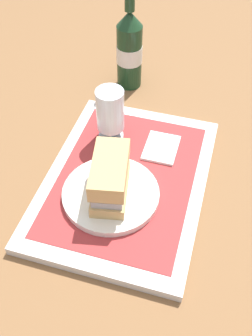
% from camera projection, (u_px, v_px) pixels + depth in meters
% --- Properties ---
extents(ground_plane, '(3.00, 3.00, 0.00)m').
position_uv_depth(ground_plane, '(126.00, 184.00, 0.83)').
color(ground_plane, brown).
extents(tray, '(0.44, 0.32, 0.02)m').
position_uv_depth(tray, '(126.00, 181.00, 0.82)').
color(tray, silver).
rests_on(tray, ground_plane).
extents(placemat, '(0.38, 0.27, 0.00)m').
position_uv_depth(placemat, '(126.00, 178.00, 0.81)').
color(placemat, '#9E2D2D').
rests_on(placemat, tray).
extents(plate, '(0.19, 0.19, 0.01)m').
position_uv_depth(plate, '(111.00, 194.00, 0.77)').
color(plate, silver).
rests_on(plate, placemat).
extents(sandwich, '(0.14, 0.09, 0.08)m').
position_uv_depth(sandwich, '(110.00, 176.00, 0.74)').
color(sandwich, tan).
rests_on(sandwich, plate).
extents(beer_glass, '(0.06, 0.06, 0.12)m').
position_uv_depth(beer_glass, '(110.00, 113.00, 0.84)').
color(beer_glass, silver).
rests_on(beer_glass, placemat).
extents(napkin_folded, '(0.09, 0.07, 0.01)m').
position_uv_depth(napkin_folded, '(161.00, 148.00, 0.86)').
color(napkin_folded, white).
rests_on(napkin_folded, placemat).
extents(beer_bottle, '(0.07, 0.07, 0.27)m').
position_uv_depth(beer_bottle, '(129.00, 49.00, 0.98)').
color(beer_bottle, '#19381E').
rests_on(beer_bottle, ground_plane).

